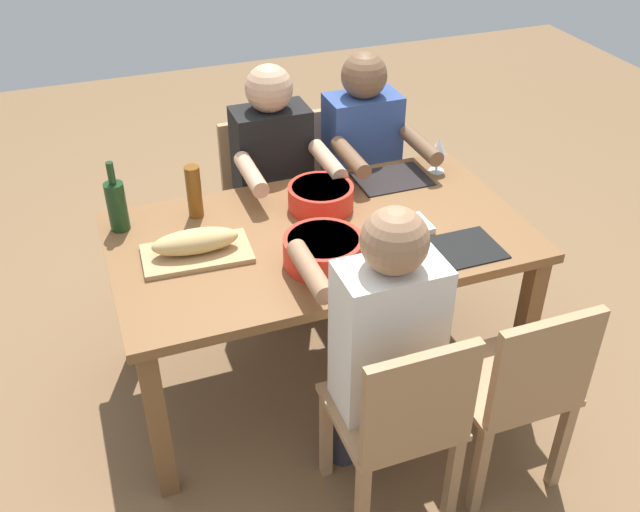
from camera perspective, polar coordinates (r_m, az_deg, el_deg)
ground_plane at (r=3.28m, az=-0.00°, el=-9.09°), size 8.00×8.00×0.00m
dining_table at (r=2.87m, az=-0.00°, el=0.35°), size 1.62×0.91×0.74m
chair_near_center at (r=2.44m, az=6.49°, el=-12.66°), size 0.40×0.40×0.85m
diner_near_center at (r=2.41m, az=4.92°, el=-6.19°), size 0.41×0.53×1.20m
chair_near_right at (r=2.62m, az=15.40°, el=-9.82°), size 0.40×0.40×0.85m
chair_far_center at (r=3.59m, az=-4.31°, el=4.69°), size 0.40×0.40×0.85m
diner_far_center at (r=3.33m, az=-3.56°, el=6.42°), size 0.41×0.53×1.20m
chair_far_right at (r=3.72m, az=2.31°, el=5.88°), size 0.40×0.40×0.85m
diner_far_right at (r=3.47m, az=3.54°, el=7.62°), size 0.41×0.53×1.20m
serving_bowl_greens at (r=2.62m, az=0.25°, el=0.55°), size 0.29×0.29×0.11m
serving_bowl_fruit at (r=2.95m, az=0.06°, el=4.77°), size 0.27×0.27×0.10m
cutting_board at (r=2.72m, az=-9.69°, el=0.19°), size 0.41×0.24×0.02m
bread_loaf at (r=2.69m, az=-9.80°, el=1.15°), size 0.33×0.13×0.09m
wine_bottle at (r=2.90m, az=-15.73°, el=3.91°), size 0.08×0.08×0.29m
beer_bottle at (r=2.92m, az=-9.90°, el=5.01°), size 0.06×0.06×0.22m
wine_glass at (r=3.25m, az=9.32°, el=8.40°), size 0.08×0.08×0.17m
placemat_near_right at (r=2.77m, az=10.84°, el=0.49°), size 0.32×0.23×0.01m
placemat_far_right at (r=3.21m, az=5.67°, el=6.06°), size 0.32×0.23×0.01m
napkin_stack at (r=2.86m, az=7.22°, el=2.39°), size 0.14×0.14×0.02m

